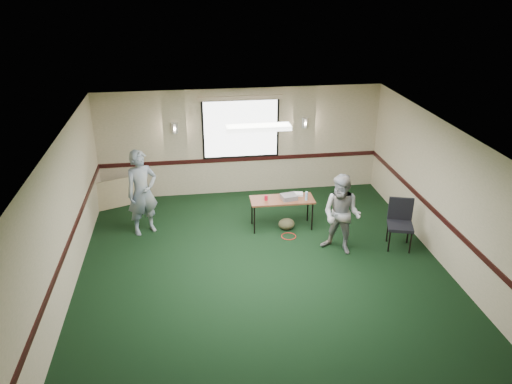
{
  "coord_description": "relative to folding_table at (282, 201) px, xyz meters",
  "views": [
    {
      "loc": [
        -1.28,
        -7.74,
        5.36
      ],
      "look_at": [
        0.0,
        1.3,
        1.2
      ],
      "focal_mm": 35.0,
      "sensor_mm": 36.0,
      "label": 1
    }
  ],
  "objects": [
    {
      "name": "duffel_bag",
      "position": [
        0.09,
        -0.11,
        -0.52
      ],
      "size": [
        0.37,
        0.29,
        0.26
      ],
      "primitive_type": "ellipsoid",
      "rotation": [
        0.0,
        0.0,
        -0.03
      ],
      "color": "#453B27",
      "rests_on": "ground"
    },
    {
      "name": "room_shell",
      "position": [
        -0.67,
        0.17,
        0.93
      ],
      "size": [
        8.0,
        8.02,
        8.0
      ],
      "color": "tan",
      "rests_on": "ground"
    },
    {
      "name": "water_bottle",
      "position": [
        0.51,
        -0.13,
        0.15
      ],
      "size": [
        0.06,
        0.06,
        0.19
      ],
      "primitive_type": "cylinder",
      "color": "#8EC1E9",
      "rests_on": "folding_table"
    },
    {
      "name": "ground",
      "position": [
        -0.67,
        -1.95,
        -0.64
      ],
      "size": [
        8.0,
        8.0,
        0.0
      ],
      "primitive_type": "plane",
      "color": "black",
      "rests_on": "ground"
    },
    {
      "name": "game_console",
      "position": [
        0.39,
        0.14,
        0.08
      ],
      "size": [
        0.23,
        0.2,
        0.05
      ],
      "primitive_type": "cube",
      "rotation": [
        0.0,
        0.0,
        -0.17
      ],
      "color": "silver",
      "rests_on": "folding_table"
    },
    {
      "name": "person_right",
      "position": [
        0.98,
        -1.18,
        0.19
      ],
      "size": [
        1.03,
        1.0,
        1.67
      ],
      "primitive_type": "imported",
      "rotation": [
        0.0,
        0.0,
        -0.67
      ],
      "color": "#6E87AB",
      "rests_on": "ground"
    },
    {
      "name": "red_cup",
      "position": [
        -0.36,
        -0.01,
        0.11
      ],
      "size": [
        0.07,
        0.07,
        0.11
      ],
      "primitive_type": "cylinder",
      "color": "red",
      "rests_on": "folding_table"
    },
    {
      "name": "cable_coil",
      "position": [
        0.07,
        -0.45,
        -0.64
      ],
      "size": [
        0.36,
        0.36,
        0.02
      ],
      "primitive_type": "torus",
      "rotation": [
        0.0,
        0.0,
        -0.1
      ],
      "color": "red",
      "rests_on": "ground"
    },
    {
      "name": "folding_table",
      "position": [
        0.0,
        0.0,
        0.0
      ],
      "size": [
        1.4,
        0.58,
        0.7
      ],
      "rotation": [
        0.0,
        0.0,
        -0.01
      ],
      "color": "#582D19",
      "rests_on": "ground"
    },
    {
      "name": "projector",
      "position": [
        0.14,
        -0.03,
        0.1
      ],
      "size": [
        0.37,
        0.32,
        0.11
      ],
      "primitive_type": "cube",
      "rotation": [
        0.0,
        0.0,
        0.19
      ],
      "color": "gray",
      "rests_on": "folding_table"
    },
    {
      "name": "person_left",
      "position": [
        -3.0,
        0.22,
        0.3
      ],
      "size": [
        0.82,
        0.72,
        1.89
      ],
      "primitive_type": "imported",
      "rotation": [
        0.0,
        0.0,
        0.47
      ],
      "color": "#39507E",
      "rests_on": "ground"
    },
    {
      "name": "folded_table",
      "position": [
        -3.67,
        1.65,
        -0.31
      ],
      "size": [
        1.3,
        0.67,
        0.68
      ],
      "primitive_type": "cube",
      "rotation": [
        -0.21,
        0.0,
        0.38
      ],
      "color": "tan",
      "rests_on": "ground"
    },
    {
      "name": "conference_chair",
      "position": [
        2.27,
        -1.11,
        -0.05
      ],
      "size": [
        0.63,
        0.64,
        1.02
      ],
      "rotation": [
        0.0,
        0.0,
        -0.3
      ],
      "color": "black",
      "rests_on": "ground"
    }
  ]
}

